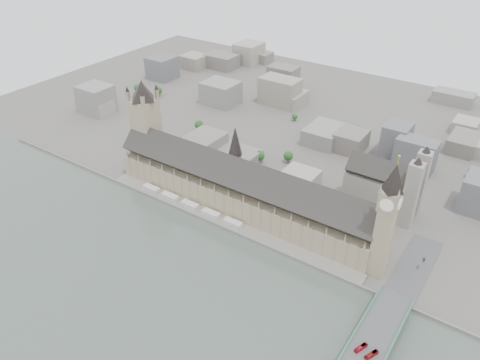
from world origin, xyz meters
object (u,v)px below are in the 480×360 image
Objects in this scene: elizabeth_tower at (387,214)px; red_bus_south at (371,355)px; red_bus_north at (361,348)px; victoria_tower at (146,123)px; car_approach at (424,260)px; westminster_abbey at (385,187)px; palace_of_westminster at (240,189)px.

elizabeth_tower reaches higher than red_bus_south.
red_bus_south is at bearing 11.86° from red_bus_north.
elizabeth_tower is at bearing -3.96° from victoria_tower.
car_approach is at bearing 112.50° from red_bus_south.
car_approach is at bearing 1.17° from victoria_tower.
car_approach is at bearing 106.43° from red_bus_north.
elizabeth_tower reaches higher than car_approach.
westminster_abbey is at bearing 16.50° from victoria_tower.
car_approach is at bearing -48.11° from westminster_abbey.
red_bus_south is at bearing -71.93° from elizabeth_tower.
westminster_abbey is (232.92, 69.00, -30.12)m from victoria_tower.
westminster_abbey reaches higher than red_bus_north.
westminster_abbey is at bearing 131.11° from red_bus_south.
red_bus_north is at bearing -166.06° from red_bus_south.
victoria_tower is 20.31× the size of car_approach.
palace_of_westminster is at bearing 170.27° from red_bus_north.
car_approach is (289.52, 5.90, -44.24)m from victoria_tower.
victoria_tower is 244.79m from westminster_abbey.
westminster_abbey is at bearing 34.17° from palace_of_westminster.
elizabeth_tower reaches higher than victoria_tower.
car_approach is at bearing 39.00° from elizabeth_tower.
victoria_tower reaches higher than westminster_abbey.
red_bus_north is at bearing -105.80° from car_approach.
red_bus_south is (165.73, -96.70, -11.00)m from palace_of_westminster.
red_bus_south reaches higher than red_bus_north.
palace_of_westminster is 25.59× the size of red_bus_north.
elizabeth_tower is at bearing -151.87° from car_approach.
palace_of_westminster is at bearing -145.83° from westminster_abbey.
palace_of_westminster is at bearing -2.96° from victoria_tower.
red_bus_south is at bearing -19.70° from victoria_tower.
victoria_tower is (-122.00, 6.30, 32.50)m from palace_of_westminster.
elizabeth_tower reaches higher than palace_of_westminster.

